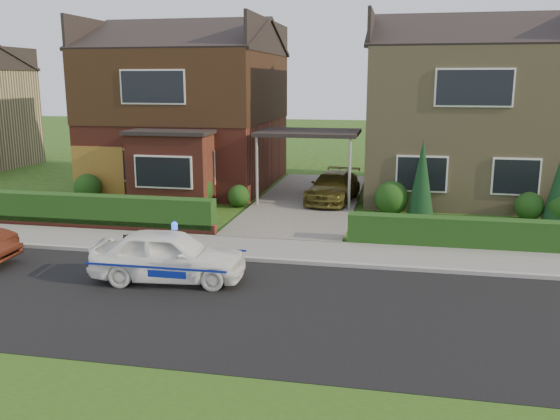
# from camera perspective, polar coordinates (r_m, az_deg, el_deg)

# --- Properties ---
(ground) EXTENTS (120.00, 120.00, 0.00)m
(ground) POSITION_cam_1_polar(r_m,az_deg,el_deg) (12.75, -4.94, -9.06)
(ground) COLOR #214312
(ground) RESTS_ON ground
(road) EXTENTS (60.00, 6.00, 0.02)m
(road) POSITION_cam_1_polar(r_m,az_deg,el_deg) (12.75, -4.94, -9.06)
(road) COLOR black
(road) RESTS_ON ground
(kerb) EXTENTS (60.00, 0.16, 0.12)m
(kerb) POSITION_cam_1_polar(r_m,az_deg,el_deg) (15.51, -1.78, -4.83)
(kerb) COLOR #9E9993
(kerb) RESTS_ON ground
(sidewalk) EXTENTS (60.00, 2.00, 0.10)m
(sidewalk) POSITION_cam_1_polar(r_m,az_deg,el_deg) (16.49, -0.95, -3.81)
(sidewalk) COLOR slate
(sidewalk) RESTS_ON ground
(driveway) EXTENTS (3.80, 12.00, 0.12)m
(driveway) POSITION_cam_1_polar(r_m,az_deg,el_deg) (23.09, 2.71, 0.91)
(driveway) COLOR #666059
(driveway) RESTS_ON ground
(house_left) EXTENTS (7.50, 9.53, 7.25)m
(house_left) POSITION_cam_1_polar(r_m,az_deg,el_deg) (26.90, -8.70, 10.47)
(house_left) COLOR maroon
(house_left) RESTS_ON ground
(house_right) EXTENTS (7.50, 8.06, 7.25)m
(house_right) POSITION_cam_1_polar(r_m,az_deg,el_deg) (25.50, 17.05, 9.64)
(house_right) COLOR #928059
(house_right) RESTS_ON ground
(carport_link) EXTENTS (3.80, 3.00, 2.77)m
(carport_link) POSITION_cam_1_polar(r_m,az_deg,el_deg) (22.67, 2.76, 7.33)
(carport_link) COLOR black
(carport_link) RESTS_ON ground
(garage_door) EXTENTS (2.20, 0.10, 2.10)m
(garage_door) POSITION_cam_1_polar(r_m,az_deg,el_deg) (24.57, -17.07, 3.42)
(garage_door) COLOR brown
(garage_door) RESTS_ON ground
(dwarf_wall) EXTENTS (7.70, 0.25, 0.36)m
(dwarf_wall) POSITION_cam_1_polar(r_m,az_deg,el_deg) (19.56, -17.01, -1.37)
(dwarf_wall) COLOR maroon
(dwarf_wall) RESTS_ON ground
(hedge_left) EXTENTS (7.50, 0.55, 0.90)m
(hedge_left) POSITION_cam_1_polar(r_m,az_deg,el_deg) (19.73, -16.78, -1.78)
(hedge_left) COLOR #1E3E13
(hedge_left) RESTS_ON ground
(hedge_right) EXTENTS (7.50, 0.55, 0.80)m
(hedge_right) POSITION_cam_1_polar(r_m,az_deg,el_deg) (17.52, 18.89, -3.69)
(hedge_right) COLOR #1E3E13
(hedge_right) RESTS_ON ground
(shrub_left_far) EXTENTS (1.08, 1.08, 1.08)m
(shrub_left_far) POSITION_cam_1_polar(r_m,az_deg,el_deg) (24.37, -18.02, 2.08)
(shrub_left_far) COLOR #1E3E13
(shrub_left_far) RESTS_ON ground
(shrub_left_mid) EXTENTS (1.32, 1.32, 1.32)m
(shrub_left_mid) POSITION_cam_1_polar(r_m,az_deg,el_deg) (22.31, -8.16, 1.97)
(shrub_left_mid) COLOR #1E3E13
(shrub_left_mid) RESTS_ON ground
(shrub_left_near) EXTENTS (0.84, 0.84, 0.84)m
(shrub_left_near) POSITION_cam_1_polar(r_m,az_deg,el_deg) (22.16, -3.98, 1.36)
(shrub_left_near) COLOR #1E3E13
(shrub_left_near) RESTS_ON ground
(shrub_right_near) EXTENTS (1.20, 1.20, 1.20)m
(shrub_right_near) POSITION_cam_1_polar(r_m,az_deg,el_deg) (21.16, 10.66, 1.14)
(shrub_right_near) COLOR #1E3E13
(shrub_right_near) RESTS_ON ground
(shrub_right_mid) EXTENTS (0.96, 0.96, 0.96)m
(shrub_right_mid) POSITION_cam_1_polar(r_m,az_deg,el_deg) (21.73, 22.86, 0.35)
(shrub_right_mid) COLOR #1E3E13
(shrub_right_mid) RESTS_ON ground
(conifer_a) EXTENTS (0.90, 0.90, 2.60)m
(conifer_a) POSITION_cam_1_polar(r_m,az_deg,el_deg) (20.86, 13.47, 2.81)
(conifer_a) COLOR black
(conifer_a) RESTS_ON ground
(conifer_b) EXTENTS (0.90, 0.90, 2.20)m
(conifer_b) POSITION_cam_1_polar(r_m,az_deg,el_deg) (21.51, 25.23, 1.70)
(conifer_b) COLOR black
(conifer_b) RESTS_ON ground
(police_car) EXTENTS (3.32, 3.74, 1.40)m
(police_car) POSITION_cam_1_polar(r_m,az_deg,el_deg) (14.19, -10.66, -4.35)
(police_car) COLOR white
(police_car) RESTS_ON ground
(driveway_car) EXTENTS (2.02, 3.96, 1.10)m
(driveway_car) POSITION_cam_1_polar(r_m,az_deg,el_deg) (22.65, 5.15, 2.23)
(driveway_car) COLOR brown
(driveway_car) RESTS_ON driveway
(potted_plant_a) EXTENTS (0.52, 0.44, 0.84)m
(potted_plant_a) POSITION_cam_1_polar(r_m,az_deg,el_deg) (20.84, -17.69, 0.09)
(potted_plant_a) COLOR gray
(potted_plant_a) RESTS_ON ground
(potted_plant_b) EXTENTS (0.50, 0.49, 0.71)m
(potted_plant_b) POSITION_cam_1_polar(r_m,az_deg,el_deg) (19.82, -7.01, -0.22)
(potted_plant_b) COLOR gray
(potted_plant_b) RESTS_ON ground
(potted_plant_c) EXTENTS (0.64, 0.64, 0.84)m
(potted_plant_c) POSITION_cam_1_polar(r_m,az_deg,el_deg) (19.80, -14.33, -0.34)
(potted_plant_c) COLOR gray
(potted_plant_c) RESTS_ON ground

